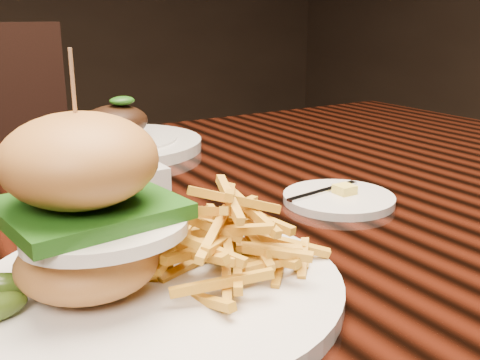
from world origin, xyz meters
TOP-DOWN VIEW (x-y plane):
  - dining_table at (0.00, 0.00)m, footprint 1.60×0.90m
  - burger_plate at (-0.12, -0.24)m, footprint 0.30×0.30m
  - side_saucer at (0.17, -0.13)m, footprint 0.14×0.14m
  - ramekin at (-0.02, 0.05)m, footprint 0.08×0.08m
  - far_dish at (0.03, 0.27)m, footprint 0.29×0.29m

SIDE VIEW (x-z plane):
  - dining_table at x=0.00m, z-range 0.30..1.05m
  - side_saucer at x=0.17m, z-range 0.74..0.77m
  - ramekin at x=-0.02m, z-range 0.75..0.78m
  - far_dish at x=0.03m, z-range 0.72..0.81m
  - burger_plate at x=-0.12m, z-range 0.70..0.90m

